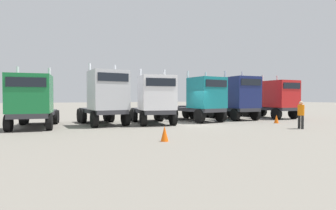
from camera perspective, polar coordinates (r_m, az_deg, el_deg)
ground at (r=19.65m, az=5.37°, el=-4.25°), size 200.00×200.00×0.00m
semi_truck_green at (r=19.02m, az=-27.22°, el=0.75°), size 3.35×6.60×4.02m
semi_truck_silver at (r=19.52m, az=-13.27°, el=1.65°), size 2.95×5.92×4.48m
semi_truck_white at (r=19.74m, az=-2.90°, el=1.20°), size 3.37×6.10×4.18m
semi_truck_teal at (r=22.21m, az=7.22°, el=1.31°), size 3.05×6.38×4.23m
semi_truck_navy at (r=24.73m, az=14.87°, el=1.49°), size 2.87×6.07×4.44m
semi_truck_red at (r=27.58m, az=22.12°, el=1.23°), size 2.77×6.50×4.20m
visitor_in_hivis at (r=18.92m, az=26.77°, el=-1.50°), size 0.46×0.46×1.78m
traffic_cone_near at (r=12.14m, az=-0.75°, el=-6.19°), size 0.36×0.36×0.71m
traffic_cone_mid at (r=22.38m, az=22.36°, el=-2.80°), size 0.36×0.36×0.66m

